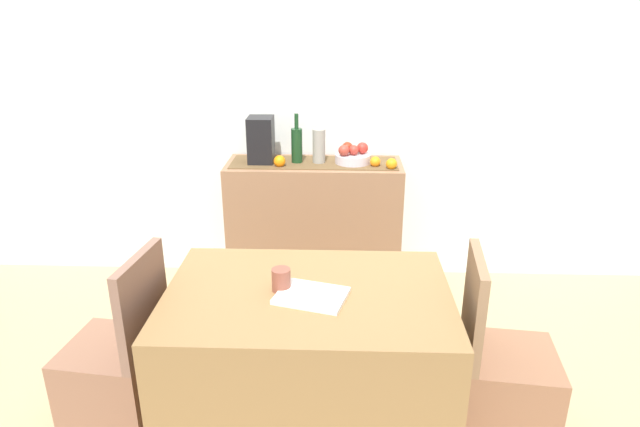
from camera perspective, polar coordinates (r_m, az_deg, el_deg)
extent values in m
cube|color=tan|center=(3.16, 1.05, -15.61)|extent=(6.40, 6.40, 0.02)
cube|color=silver|center=(3.74, 1.56, 13.05)|extent=(6.40, 0.06, 2.70)
cube|color=#906749|center=(3.74, -0.59, -1.36)|extent=(1.14, 0.42, 0.89)
cube|color=brown|center=(3.59, -0.62, 5.29)|extent=(1.07, 0.32, 0.01)
cylinder|color=silver|center=(3.58, 3.40, 5.72)|extent=(0.23, 0.23, 0.06)
sphere|color=#AE3429|center=(3.54, 3.52, 6.57)|extent=(0.06, 0.06, 0.06)
sphere|color=red|center=(3.60, 2.86, 6.86)|extent=(0.07, 0.07, 0.07)
sphere|color=#A83A2D|center=(3.52, 2.48, 6.54)|extent=(0.07, 0.07, 0.07)
sphere|color=red|center=(3.58, 4.42, 6.77)|extent=(0.07, 0.07, 0.07)
cylinder|color=#173D1D|center=(3.57, -2.42, 7.00)|extent=(0.07, 0.07, 0.23)
cylinder|color=#173D1D|center=(3.53, -2.46, 9.53)|extent=(0.03, 0.03, 0.10)
cube|color=black|center=(3.58, -6.13, 7.56)|extent=(0.16, 0.18, 0.30)
cylinder|color=gray|center=(3.56, -0.11, 6.97)|extent=(0.08, 0.08, 0.22)
sphere|color=orange|center=(3.50, -4.21, 5.42)|extent=(0.07, 0.07, 0.07)
sphere|color=orange|center=(3.51, 5.74, 5.36)|extent=(0.07, 0.07, 0.07)
sphere|color=orange|center=(3.47, 7.42, 5.12)|extent=(0.07, 0.07, 0.07)
cube|color=olive|center=(2.54, -1.19, -15.39)|extent=(1.20, 0.83, 0.74)
cube|color=white|center=(2.28, -0.90, -8.52)|extent=(0.33, 0.28, 0.02)
cylinder|color=brown|center=(2.33, -4.04, -6.85)|extent=(0.08, 0.08, 0.10)
cube|color=#8F6149|center=(2.81, -20.25, -16.47)|extent=(0.45, 0.45, 0.45)
cube|color=#866150|center=(2.49, -17.90, -8.96)|extent=(0.09, 0.40, 0.45)
cube|color=#926245|center=(2.73, 18.62, -17.49)|extent=(0.44, 0.44, 0.45)
cube|color=#8F6C4C|center=(2.45, 15.67, -9.19)|extent=(0.08, 0.40, 0.45)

